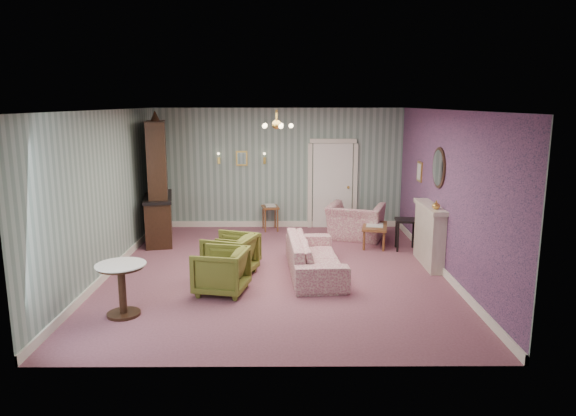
{
  "coord_description": "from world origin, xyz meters",
  "views": [
    {
      "loc": [
        0.15,
        -9.11,
        3.03
      ],
      "look_at": [
        0.2,
        0.4,
        1.1
      ],
      "focal_mm": 32.59,
      "sensor_mm": 36.0,
      "label": 1
    }
  ],
  "objects_px": {
    "olive_chair_a": "(221,269)",
    "coffee_table": "(374,235)",
    "olive_chair_b": "(230,253)",
    "olive_chair_c": "(238,249)",
    "fireplace": "(429,235)",
    "sofa_chintz": "(315,250)",
    "wingback_chair": "(356,216)",
    "pedestal_table": "(122,290)",
    "dresser": "(157,178)",
    "side_table_black": "(406,235)"
  },
  "relations": [
    {
      "from": "sofa_chintz",
      "to": "coffee_table",
      "type": "distance_m",
      "value": 2.33
    },
    {
      "from": "dresser",
      "to": "side_table_black",
      "type": "relative_size",
      "value": 4.23
    },
    {
      "from": "fireplace",
      "to": "wingback_chair",
      "type": "bearing_deg",
      "value": 119.89
    },
    {
      "from": "fireplace",
      "to": "pedestal_table",
      "type": "relative_size",
      "value": 1.79
    },
    {
      "from": "olive_chair_b",
      "to": "dresser",
      "type": "distance_m",
      "value": 3.17
    },
    {
      "from": "olive_chair_b",
      "to": "coffee_table",
      "type": "xyz_separation_m",
      "value": [
        2.89,
        1.92,
        -0.18
      ]
    },
    {
      "from": "olive_chair_b",
      "to": "olive_chair_c",
      "type": "relative_size",
      "value": 1.22
    },
    {
      "from": "olive_chair_b",
      "to": "wingback_chair",
      "type": "relative_size",
      "value": 0.69
    },
    {
      "from": "dresser",
      "to": "side_table_black",
      "type": "height_order",
      "value": "dresser"
    },
    {
      "from": "olive_chair_c",
      "to": "dresser",
      "type": "xyz_separation_m",
      "value": [
        -1.92,
        1.9,
        1.06
      ]
    },
    {
      "from": "coffee_table",
      "to": "side_table_black",
      "type": "height_order",
      "value": "side_table_black"
    },
    {
      "from": "coffee_table",
      "to": "side_table_black",
      "type": "relative_size",
      "value": 1.37
    },
    {
      "from": "sofa_chintz",
      "to": "dresser",
      "type": "distance_m",
      "value": 4.18
    },
    {
      "from": "olive_chair_c",
      "to": "pedestal_table",
      "type": "bearing_deg",
      "value": -13.77
    },
    {
      "from": "coffee_table",
      "to": "wingback_chair",
      "type": "bearing_deg",
      "value": 117.07
    },
    {
      "from": "olive_chair_b",
      "to": "wingback_chair",
      "type": "bearing_deg",
      "value": 153.88
    },
    {
      "from": "dresser",
      "to": "olive_chair_a",
      "type": "bearing_deg",
      "value": -73.65
    },
    {
      "from": "side_table_black",
      "to": "pedestal_table",
      "type": "bearing_deg",
      "value": -145.14
    },
    {
      "from": "fireplace",
      "to": "side_table_black",
      "type": "relative_size",
      "value": 2.12
    },
    {
      "from": "sofa_chintz",
      "to": "pedestal_table",
      "type": "height_order",
      "value": "sofa_chintz"
    },
    {
      "from": "olive_chair_b",
      "to": "coffee_table",
      "type": "relative_size",
      "value": 0.91
    },
    {
      "from": "sofa_chintz",
      "to": "pedestal_table",
      "type": "xyz_separation_m",
      "value": [
        -2.87,
        -1.85,
        -0.05
      ]
    },
    {
      "from": "sofa_chintz",
      "to": "wingback_chair",
      "type": "relative_size",
      "value": 1.89
    },
    {
      "from": "dresser",
      "to": "side_table_black",
      "type": "distance_m",
      "value": 5.47
    },
    {
      "from": "olive_chair_a",
      "to": "coffee_table",
      "type": "relative_size",
      "value": 0.89
    },
    {
      "from": "olive_chair_c",
      "to": "fireplace",
      "type": "bearing_deg",
      "value": 110.6
    },
    {
      "from": "olive_chair_a",
      "to": "fireplace",
      "type": "height_order",
      "value": "fireplace"
    },
    {
      "from": "olive_chair_a",
      "to": "fireplace",
      "type": "relative_size",
      "value": 0.58
    },
    {
      "from": "sofa_chintz",
      "to": "wingback_chair",
      "type": "distance_m",
      "value": 2.71
    },
    {
      "from": "olive_chair_c",
      "to": "side_table_black",
      "type": "height_order",
      "value": "olive_chair_c"
    },
    {
      "from": "fireplace",
      "to": "pedestal_table",
      "type": "bearing_deg",
      "value": -154.74
    },
    {
      "from": "olive_chair_b",
      "to": "fireplace",
      "type": "xyz_separation_m",
      "value": [
        3.69,
        0.6,
        0.17
      ]
    },
    {
      "from": "fireplace",
      "to": "coffee_table",
      "type": "relative_size",
      "value": 1.55
    },
    {
      "from": "fireplace",
      "to": "pedestal_table",
      "type": "height_order",
      "value": "fireplace"
    },
    {
      "from": "olive_chair_b",
      "to": "pedestal_table",
      "type": "relative_size",
      "value": 1.05
    },
    {
      "from": "sofa_chintz",
      "to": "dresser",
      "type": "xyz_separation_m",
      "value": [
        -3.33,
        2.34,
        0.96
      ]
    },
    {
      "from": "olive_chair_a",
      "to": "dresser",
      "type": "xyz_separation_m",
      "value": [
        -1.76,
        3.27,
        0.99
      ]
    },
    {
      "from": "olive_chair_a",
      "to": "olive_chair_b",
      "type": "height_order",
      "value": "olive_chair_b"
    },
    {
      "from": "olive_chair_b",
      "to": "coffee_table",
      "type": "bearing_deg",
      "value": 142.54
    },
    {
      "from": "olive_chair_a",
      "to": "coffee_table",
      "type": "distance_m",
      "value": 4.06
    },
    {
      "from": "olive_chair_a",
      "to": "sofa_chintz",
      "type": "relative_size",
      "value": 0.36
    },
    {
      "from": "olive_chair_b",
      "to": "side_table_black",
      "type": "bearing_deg",
      "value": 133.53
    },
    {
      "from": "sofa_chintz",
      "to": "side_table_black",
      "type": "distance_m",
      "value": 2.5
    },
    {
      "from": "olive_chair_c",
      "to": "fireplace",
      "type": "distance_m",
      "value": 3.6
    },
    {
      "from": "wingback_chair",
      "to": "coffee_table",
      "type": "xyz_separation_m",
      "value": [
        0.33,
        -0.64,
        -0.29
      ]
    },
    {
      "from": "olive_chair_b",
      "to": "fireplace",
      "type": "relative_size",
      "value": 0.59
    },
    {
      "from": "olive_chair_b",
      "to": "olive_chair_c",
      "type": "height_order",
      "value": "olive_chair_b"
    },
    {
      "from": "fireplace",
      "to": "sofa_chintz",
      "type": "bearing_deg",
      "value": -166.15
    },
    {
      "from": "olive_chair_c",
      "to": "dresser",
      "type": "height_order",
      "value": "dresser"
    },
    {
      "from": "coffee_table",
      "to": "dresser",
      "type": "bearing_deg",
      "value": 174.19
    }
  ]
}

